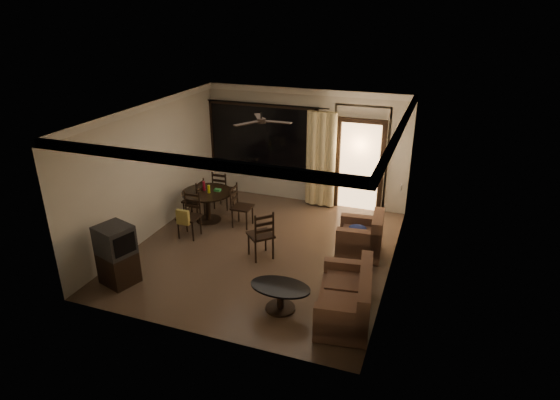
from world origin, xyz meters
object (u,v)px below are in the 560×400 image
at_px(armchair, 362,238).
at_px(dining_chair_east, 242,214).
at_px(dining_chair_north, 223,196).
at_px(tv_cabinet, 117,255).
at_px(dining_table, 207,198).
at_px(side_chair, 261,243).
at_px(sofa, 348,300).
at_px(dining_chair_west, 195,207).
at_px(coffee_table, 280,294).
at_px(dining_chair_south, 189,224).

bearing_deg(armchair, dining_chair_east, 167.28).
height_order(dining_chair_north, tv_cabinet, tv_cabinet).
distance_m(dining_chair_east, dining_chair_north, 1.15).
bearing_deg(tv_cabinet, dining_table, 101.88).
bearing_deg(armchair, side_chair, -161.85).
bearing_deg(armchair, dining_chair_north, 157.23).
xyz_separation_m(dining_chair_north, side_chair, (1.77, -1.93, 0.02)).
height_order(dining_chair_north, armchair, dining_chair_north).
bearing_deg(side_chair, sofa, 102.46).
bearing_deg(armchair, sofa, -90.50).
bearing_deg(dining_chair_west, dining_chair_north, 156.74).
xyz_separation_m(dining_chair_east, coffee_table, (1.86, -2.61, 0.01)).
height_order(dining_chair_north, sofa, dining_chair_north).
xyz_separation_m(sofa, side_chair, (-1.99, 1.29, -0.02)).
bearing_deg(coffee_table, side_chair, 122.46).
bearing_deg(tv_cabinet, sofa, 22.92).
height_order(tv_cabinet, sofa, tv_cabinet).
bearing_deg(coffee_table, sofa, 9.22).
xyz_separation_m(dining_chair_south, side_chair, (1.75, -0.29, -0.00)).
xyz_separation_m(dining_chair_west, sofa, (4.10, -2.42, 0.04)).
xyz_separation_m(dining_table, side_chair, (1.76, -1.15, -0.26)).
height_order(tv_cabinet, side_chair, tv_cabinet).
xyz_separation_m(dining_chair_west, dining_chair_north, (0.33, 0.80, 0.00)).
relative_size(dining_table, armchair, 1.23).
distance_m(dining_chair_west, dining_chair_south, 0.92).
height_order(dining_chair_south, side_chair, side_chair).
height_order(dining_chair_west, side_chair, side_chair).
height_order(dining_chair_west, coffee_table, dining_chair_west).
relative_size(dining_table, tv_cabinet, 1.03).
xyz_separation_m(dining_chair_north, armchair, (3.60, -1.15, 0.07)).
distance_m(tv_cabinet, side_chair, 2.65).
relative_size(dining_chair_east, armchair, 1.04).
bearing_deg(tv_cabinet, armchair, 49.92).
height_order(dining_chair_west, dining_chair_south, same).
distance_m(tv_cabinet, coffee_table, 2.98).
xyz_separation_m(dining_chair_north, coffee_table, (2.70, -3.39, 0.01)).
relative_size(dining_chair_north, armchair, 1.04).
bearing_deg(dining_table, tv_cabinet, -95.48).
xyz_separation_m(dining_chair_east, sofa, (2.92, -2.44, 0.04)).
distance_m(dining_chair_north, sofa, 4.95).
xyz_separation_m(dining_chair_south, coffee_table, (2.68, -1.75, -0.01)).
bearing_deg(dining_chair_west, tv_cabinet, 0.86).
relative_size(dining_chair_east, tv_cabinet, 0.86).
height_order(dining_chair_east, sofa, dining_chair_east).
bearing_deg(armchair, tv_cabinet, -152.54).
bearing_deg(dining_chair_north, dining_chair_west, 66.74).
bearing_deg(dining_chair_north, tv_cabinet, 85.27).
bearing_deg(side_chair, tv_cabinet, -5.13).
height_order(dining_chair_south, coffee_table, dining_chair_south).
distance_m(dining_table, sofa, 4.48).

